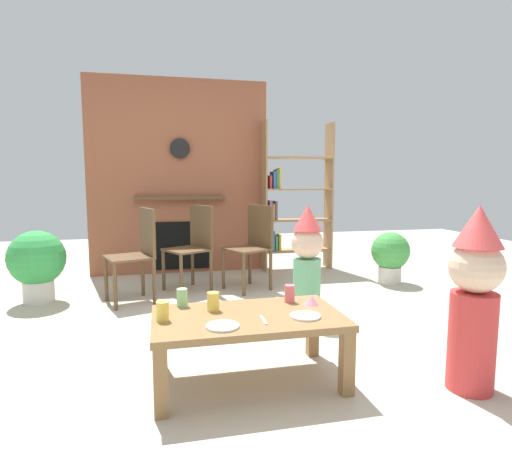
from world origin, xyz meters
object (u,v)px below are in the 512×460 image
Objects in this scene: potted_plant_tall at (390,254)px; potted_plant_short at (37,262)px; paper_cup_center at (182,297)px; dining_chair_right at (254,242)px; child_with_cone_hat at (475,294)px; bookshelf at (291,203)px; paper_cup_near_right at (163,311)px; paper_cup_near_left at (213,301)px; paper_cup_far_left at (290,294)px; paper_plate_front at (305,316)px; paper_plate_rear at (223,326)px; coffee_table at (248,325)px; dining_chair_middle at (194,242)px; birthday_cake_slice at (311,300)px; child_in_pink at (307,259)px; dining_chair_left at (138,249)px.

potted_plant_tall is 3.68m from potted_plant_short.
dining_chair_right reaches higher than paper_cup_center.
potted_plant_tall is at bearing -0.75° from potted_plant_short.
potted_plant_tall is (0.86, 2.32, -0.21)m from child_with_cone_hat.
bookshelf reaches higher than paper_cup_near_right.
paper_cup_near_left is 0.19× the size of potted_plant_tall.
paper_cup_far_left is 0.31m from paper_plate_front.
dining_chair_right is (-0.68, -0.85, -0.36)m from bookshelf.
paper_cup_center is 0.47m from paper_plate_rear.
coffee_table is 9.99× the size of paper_cup_near_right.
dining_chair_middle is 1.30× the size of potted_plant_short.
bookshelf is at bearing 68.07° from coffee_table.
child_with_cone_hat reaches higher than dining_chair_middle.
paper_cup_far_left is (0.49, 0.07, -0.00)m from paper_cup_near_left.
birthday_cake_slice is at bearing 13.87° from coffee_table.
birthday_cake_slice is 0.91m from child_with_cone_hat.
potted_plant_short is at bearing 179.25° from potted_plant_tall.
child_with_cone_hat is at bearing -31.41° from birthday_cake_slice.
paper_plate_front is 0.18× the size of child_in_pink.
dining_chair_middle reaches higher than potted_plant_tall.
bookshelf is at bearing 64.09° from paper_cup_near_left.
paper_plate_rear is 0.20× the size of dining_chair_middle.
bookshelf is at bearing 74.02° from paper_plate_front.
dining_chair_right is at bearing 64.97° from paper_cup_center.
paper_cup_near_left is at bearing 44.76° from dining_chair_right.
child_in_pink is (0.40, 1.10, 0.10)m from paper_plate_front.
child_in_pink reaches higher than paper_plate_rear.
child_in_pink reaches higher than paper_cup_center.
paper_plate_rear is 0.17× the size of child_with_cone_hat.
potted_plant_short is (-3.68, 0.05, 0.06)m from potted_plant_tall.
dining_chair_middle is (-0.84, 1.17, 0.00)m from child_in_pink.
potted_plant_tall is (2.22, 2.13, -0.07)m from paper_plate_rear.
paper_cup_center is at bearing -53.99° from potted_plant_short.
dining_chair_left is (-0.33, 1.59, 0.06)m from paper_cup_center.
dining_chair_right is (0.85, 1.82, 0.06)m from paper_cup_center.
potted_plant_tall is at bearing 35.22° from paper_cup_center.
potted_plant_tall is at bearing 45.30° from paper_cup_far_left.
potted_plant_short is (-0.94, 0.16, -0.11)m from dining_chair_left.
dining_chair_left is at bearing 106.41° from paper_cup_near_left.
child_in_pink is (1.19, 0.99, 0.06)m from paper_cup_near_right.
coffee_table is at bearing -166.13° from birthday_cake_slice.
paper_plate_front is at bearing -117.83° from birthday_cake_slice.
dining_chair_middle is 0.63m from dining_chair_right.
child_with_cone_hat reaches higher than paper_cup_near_right.
dining_chair_middle is at bearing 102.66° from paper_cup_far_left.
potted_plant_short is (-2.81, -0.92, -0.47)m from bookshelf.
dining_chair_left is at bearing 96.61° from paper_cup_near_right.
bookshelf is 3.19m from paper_plate_front.
paper_cup_center is at bearing 144.87° from coffee_table.
dining_chair_middle is at bearing -149.90° from bookshelf.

